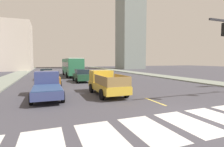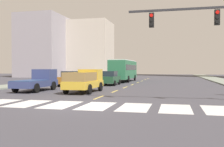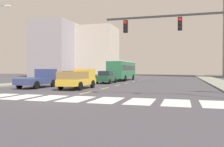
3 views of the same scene
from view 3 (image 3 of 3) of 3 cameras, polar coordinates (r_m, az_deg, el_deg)
ground_plane at (r=16.22m, az=-11.70°, el=-5.79°), size 160.00×160.00×0.00m
sidewalk_left at (r=38.02m, az=-15.57°, el=-1.85°), size 3.38×110.00×0.15m
crosswalk_stripe_3 at (r=17.88m, az=-20.54°, el=-5.19°), size 1.55×3.16×0.01m
crosswalk_stripe_4 at (r=16.73m, az=-14.84°, el=-5.59°), size 1.55×3.16×0.01m
crosswalk_stripe_5 at (r=15.76m, az=-8.36°, el=-5.96°), size 1.55×3.16×0.01m
crosswalk_stripe_6 at (r=15.01m, az=-1.13°, el=-6.30°), size 1.55×3.16×0.01m
crosswalk_stripe_7 at (r=14.53m, az=6.73°, el=-6.55°), size 1.55×3.16×0.01m
crosswalk_stripe_8 at (r=14.33m, az=14.97°, el=-6.68°), size 1.55×3.16×0.01m
crosswalk_stripe_9 at (r=14.43m, az=23.28°, el=-6.67°), size 1.55×3.16×0.01m
lane_dash_0 at (r=19.81m, az=-6.22°, el=-4.55°), size 0.16×2.40×0.01m
lane_dash_1 at (r=24.49m, az=-1.69°, el=-3.50°), size 0.16×2.40×0.01m
lane_dash_2 at (r=29.27m, az=1.36°, el=-2.78°), size 0.16×2.40×0.01m
lane_dash_3 at (r=34.11m, az=3.55°, el=-2.25°), size 0.16×2.40×0.01m
lane_dash_4 at (r=38.99m, az=5.19°, el=-1.86°), size 0.16×2.40×0.01m
lane_dash_5 at (r=43.90m, az=6.46°, el=-1.55°), size 0.16×2.40×0.01m
lane_dash_6 at (r=48.83m, az=7.48°, el=-1.30°), size 0.16×2.40×0.01m
lane_dash_7 at (r=53.77m, az=8.31°, el=-1.10°), size 0.16×2.40×0.01m
pickup_stakebed at (r=24.21m, az=-7.73°, el=-1.35°), size 2.18×5.20×1.96m
pickup_dark at (r=26.67m, az=-16.70°, el=-1.20°), size 2.18×5.20×1.96m
city_bus at (r=41.93m, az=2.44°, el=1.01°), size 2.72×10.80×3.32m
sedan_near_left at (r=33.09m, az=-1.38°, el=-0.87°), size 2.02×4.40×1.72m
sedan_far at (r=32.29m, az=-9.46°, el=-0.92°), size 2.02×4.40×1.72m
sedan_near_right at (r=38.60m, az=-5.79°, el=-0.62°), size 2.02×4.40×1.72m
traffic_signal_gantry at (r=16.38m, az=19.80°, el=8.99°), size 9.09×0.27×6.00m
block_mid_left at (r=69.90m, az=-3.66°, el=5.15°), size 10.94×9.86×14.10m
block_mid_right at (r=67.71m, az=-13.25°, el=5.55°), size 9.86×11.46×14.78m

